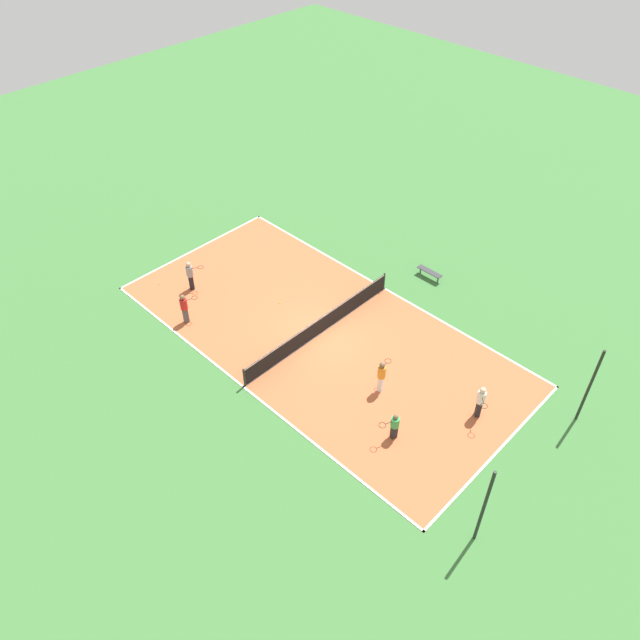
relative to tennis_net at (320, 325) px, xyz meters
The scene contains 13 objects.
ground_plane 0.56m from the tennis_net, ahead, with size 80.00×80.00×0.00m, color #3D7538.
court_surface 0.55m from the tennis_net, ahead, with size 9.95×20.31×0.02m.
tennis_net is the anchor object (origin of this frame).
bench 7.43m from the tennis_net, behind, with size 0.36×1.47×0.45m.
player_far_green 7.01m from the tennis_net, 70.02° to the left, with size 0.99×0.64×1.40m.
player_baseline_gray 7.66m from the tennis_net, 72.92° to the right, with size 0.96×0.79×1.73m.
player_far_white 8.51m from the tennis_net, 96.79° to the left, with size 0.92×0.86×1.73m.
player_center_orange 4.62m from the tennis_net, 80.12° to the left, with size 0.98×0.55×1.75m.
player_coach_red 6.75m from the tennis_net, 53.14° to the right, with size 0.99×0.55×1.70m.
tennis_ball_left_sideline 9.47m from the tennis_net, 70.00° to the right, with size 0.07×0.07×0.07m, color #CCE033.
tennis_ball_right_alley 3.12m from the tennis_net, 93.59° to the right, with size 0.07×0.07×0.07m, color #CCE033.
fence_post_back_left 12.27m from the tennis_net, 108.39° to the left, with size 0.12×0.12×4.08m.
fence_post_back_right 12.27m from the tennis_net, 71.61° to the left, with size 0.12×0.12×4.08m.
Camera 1 is at (16.02, 15.65, 20.90)m, focal length 35.00 mm.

